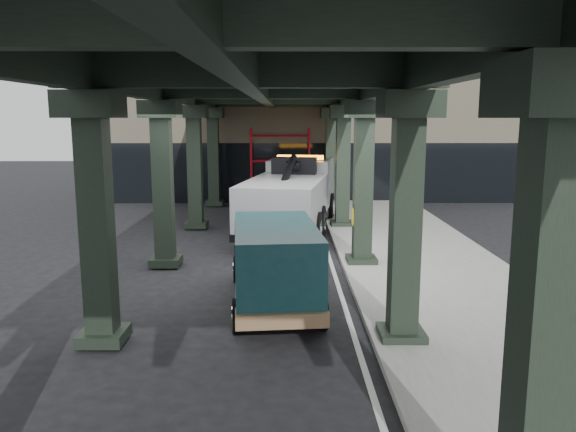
{
  "coord_description": "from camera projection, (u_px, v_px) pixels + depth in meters",
  "views": [
    {
      "loc": [
        0.26,
        -14.72,
        4.5
      ],
      "look_at": [
        0.34,
        1.28,
        1.7
      ],
      "focal_mm": 35.0,
      "sensor_mm": 36.0,
      "label": 1
    }
  ],
  "objects": [
    {
      "name": "towed_van",
      "position": [
        275.0,
        262.0,
        13.41
      ],
      "size": [
        2.39,
        5.21,
        2.05
      ],
      "rotation": [
        0.0,
        0.0,
        0.08
      ],
      "color": "#133E45",
      "rests_on": "ground"
    },
    {
      "name": "building",
      "position": [
        314.0,
        126.0,
        34.29
      ],
      "size": [
        22.0,
        10.0,
        8.0
      ],
      "primitive_type": "cube",
      "color": "#C6B793",
      "rests_on": "ground"
    },
    {
      "name": "tow_truck",
      "position": [
        293.0,
        194.0,
        22.47
      ],
      "size": [
        4.05,
        9.62,
        3.07
      ],
      "rotation": [
        0.0,
        0.0,
        -0.17
      ],
      "color": "black",
      "rests_on": "ground"
    },
    {
      "name": "lane_stripe",
      "position": [
        332.0,
        266.0,
        17.25
      ],
      "size": [
        0.12,
        38.0,
        0.01
      ],
      "primitive_type": "cube",
      "color": "silver",
      "rests_on": "ground"
    },
    {
      "name": "scaffolding",
      "position": [
        280.0,
        164.0,
        29.33
      ],
      "size": [
        3.08,
        0.88,
        4.0
      ],
      "color": "red",
      "rests_on": "ground"
    },
    {
      "name": "viaduct",
      "position": [
        262.0,
        84.0,
        16.3
      ],
      "size": [
        7.4,
        32.0,
        6.4
      ],
      "color": "black",
      "rests_on": "ground"
    },
    {
      "name": "sidewalk",
      "position": [
        423.0,
        264.0,
        17.25
      ],
      "size": [
        5.0,
        40.0,
        0.15
      ],
      "primitive_type": "cube",
      "color": "gray",
      "rests_on": "ground"
    },
    {
      "name": "ground",
      "position": [
        276.0,
        285.0,
        15.27
      ],
      "size": [
        90.0,
        90.0,
        0.0
      ],
      "primitive_type": "plane",
      "color": "black",
      "rests_on": "ground"
    }
  ]
}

